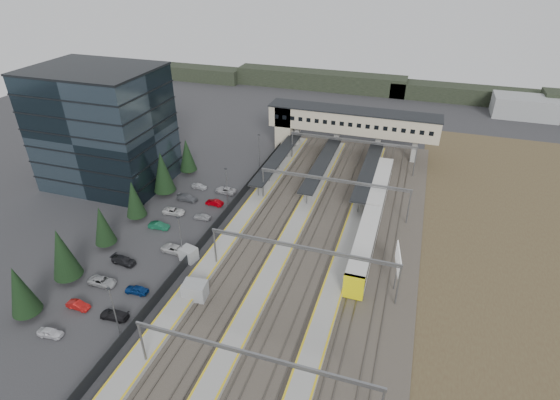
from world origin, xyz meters
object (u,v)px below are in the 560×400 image
(relay_cabin_near, at_px, (195,291))
(footbridge, at_px, (341,122))
(office_building, at_px, (103,128))
(relay_cabin_far, at_px, (189,254))
(train, at_px, (373,215))
(billboard, at_px, (398,261))

(relay_cabin_near, height_order, footbridge, footbridge)
(office_building, bearing_deg, relay_cabin_far, -34.48)
(office_building, bearing_deg, train, -0.33)
(relay_cabin_near, height_order, relay_cabin_far, relay_cabin_near)
(office_building, relative_size, relay_cabin_near, 6.76)
(relay_cabin_near, relative_size, footbridge, 0.09)
(office_building, relative_size, billboard, 4.00)
(office_building, height_order, relay_cabin_near, office_building)
(office_building, distance_m, relay_cabin_near, 45.40)
(footbridge, bearing_deg, office_building, -145.53)
(billboard, bearing_deg, office_building, 166.79)
(billboard, bearing_deg, footbridge, 111.87)
(footbridge, xyz_separation_m, billboard, (17.84, -44.44, -4.41))
(office_building, height_order, train, office_building)
(footbridge, relative_size, train, 0.96)
(office_building, xyz_separation_m, relay_cabin_far, (29.09, -19.98, -11.04))
(relay_cabin_far, distance_m, billboard, 33.00)
(office_building, bearing_deg, relay_cabin_near, -38.91)
(footbridge, bearing_deg, relay_cabin_near, -99.25)
(billboard, bearing_deg, relay_cabin_far, -170.32)
(relay_cabin_near, relative_size, billboard, 0.59)
(relay_cabin_near, bearing_deg, office_building, 141.09)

